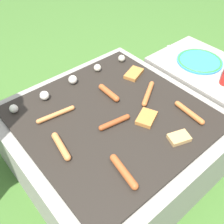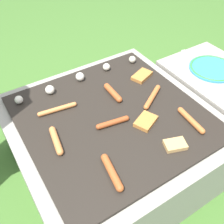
{
  "view_description": "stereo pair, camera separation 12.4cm",
  "coord_description": "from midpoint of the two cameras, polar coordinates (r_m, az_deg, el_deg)",
  "views": [
    {
      "loc": [
        -0.58,
        -0.68,
        1.29
      ],
      "look_at": [
        0.0,
        0.0,
        0.43
      ],
      "focal_mm": 42.0,
      "sensor_mm": 36.0,
      "label": 1
    },
    {
      "loc": [
        -0.48,
        -0.76,
        1.29
      ],
      "look_at": [
        0.0,
        0.0,
        0.43
      ],
      "focal_mm": 42.0,
      "sensor_mm": 36.0,
      "label": 2
    }
  ],
  "objects": [
    {
      "name": "plate_colorful",
      "position": [
        1.67,
        23.13,
        8.68
      ],
      "size": [
        0.27,
        0.27,
        0.02
      ],
      "color": "#338CCC",
      "rests_on": "side_ledge"
    },
    {
      "name": "bread_slice_center",
      "position": [
        1.17,
        16.6,
        -7.0
      ],
      "size": [
        0.11,
        0.09,
        0.02
      ],
      "color": "tan",
      "rests_on": "grill"
    },
    {
      "name": "bread_slice_left",
      "position": [
        1.23,
        10.24,
        -2.12
      ],
      "size": [
        0.13,
        0.11,
        0.02
      ],
      "color": "#B27033",
      "rests_on": "grill"
    },
    {
      "name": "sausage_back_left",
      "position": [
        1.36,
        11.37,
        3.13
      ],
      "size": [
        0.17,
        0.12,
        0.03
      ],
      "color": "#B7602D",
      "rests_on": "grill"
    },
    {
      "name": "ground_plane",
      "position": [
        1.57,
        2.31,
        -11.46
      ],
      "size": [
        14.0,
        14.0,
        0.0
      ],
      "primitive_type": "plane",
      "color": "#3D6628"
    },
    {
      "name": "sausage_mid_right",
      "position": [
        1.14,
        -9.07,
        -6.29
      ],
      "size": [
        0.05,
        0.16,
        0.03
      ],
      "color": "#C6753D",
      "rests_on": "grill"
    },
    {
      "name": "fork_utensil",
      "position": [
        1.75,
        18.55,
        11.41
      ],
      "size": [
        0.04,
        0.17,
        0.01
      ],
      "color": "silver",
      "rests_on": "side_ledge"
    },
    {
      "name": "sausage_back_right",
      "position": [
        1.28,
        -9.12,
        0.48
      ],
      "size": [
        0.19,
        0.05,
        0.02
      ],
      "color": "#C6753D",
      "rests_on": "grill"
    },
    {
      "name": "sausage_front_center",
      "position": [
        1.2,
        3.11,
        -2.43
      ],
      "size": [
        0.16,
        0.05,
        0.03
      ],
      "color": "#93421E",
      "rests_on": "grill"
    },
    {
      "name": "grill",
      "position": [
        1.41,
        2.54,
        -6.77
      ],
      "size": [
        0.94,
        0.94,
        0.41
      ],
      "color": "gray",
      "rests_on": "ground_plane"
    },
    {
      "name": "sausage_back_center",
      "position": [
        1.28,
        19.48,
        -1.82
      ],
      "size": [
        0.04,
        0.18,
        0.03
      ],
      "color": "#B7602D",
      "rests_on": "grill"
    },
    {
      "name": "sausage_front_left",
      "position": [
        1.36,
        2.81,
        4.12
      ],
      "size": [
        0.03,
        0.16,
        0.03
      ],
      "color": "#A34C23",
      "rests_on": "grill"
    },
    {
      "name": "sausage_front_right",
      "position": [
        1.03,
        3.5,
        -13.11
      ],
      "size": [
        0.05,
        0.18,
        0.03
      ],
      "color": "#A34C23",
      "rests_on": "grill"
    },
    {
      "name": "bread_slice_right",
      "position": [
        1.5,
        8.91,
        7.72
      ],
      "size": [
        0.14,
        0.11,
        0.02
      ],
      "color": "#B27033",
      "rests_on": "grill"
    },
    {
      "name": "side_ledge",
      "position": [
        1.78,
        22.28,
        2.39
      ],
      "size": [
        0.44,
        0.58,
        0.41
      ],
      "color": "gray",
      "rests_on": "ground_plane"
    },
    {
      "name": "mushroom_row",
      "position": [
        1.45,
        -4.92,
        7.23
      ],
      "size": [
        0.73,
        0.07,
        0.05
      ],
      "color": "silver",
      "rests_on": "grill"
    }
  ]
}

